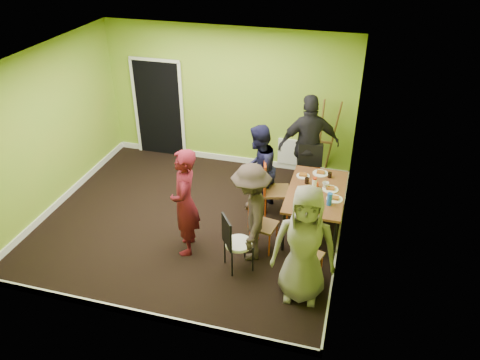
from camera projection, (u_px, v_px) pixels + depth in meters
The scene contains 28 objects.
ground at pixel (192, 220), 8.07m from camera, with size 5.00×5.00×0.00m, color black.
room_walls at pixel (188, 169), 7.60m from camera, with size 5.04×4.54×2.82m.
dining_table at pixel (316, 194), 7.51m from camera, with size 0.90×1.50×0.75m.
chair_left_far at pixel (271, 186), 7.88m from camera, with size 0.55×0.55×1.08m.
chair_left_near at pixel (259, 219), 7.21m from camera, with size 0.44×0.44×0.92m.
chair_back_end at pixel (310, 161), 8.36m from camera, with size 0.51×0.57×1.04m.
chair_front_end at pixel (306, 254), 6.50m from camera, with size 0.47×0.47×0.92m.
chair_bentwood at pixel (234, 240), 6.77m from camera, with size 0.50×0.50×0.93m.
easel at pixel (321, 140), 8.88m from camera, with size 0.67×0.63×1.68m.
plate_near_left at pixel (303, 176), 7.88m from camera, with size 0.22×0.22×0.01m, color white.
plate_near_right at pixel (301, 203), 7.16m from camera, with size 0.24×0.24×0.01m, color white.
plate_far_back at pixel (321, 173), 7.95m from camera, with size 0.27×0.27×0.01m, color white.
plate_far_front at pixel (314, 208), 7.04m from camera, with size 0.23×0.23×0.01m, color white.
plate_wall_back at pixel (330, 189), 7.51m from camera, with size 0.26×0.26×0.01m, color white.
plate_wall_front at pixel (334, 199), 7.26m from camera, with size 0.26×0.26×0.01m, color white.
thermos at pixel (314, 185), 7.45m from camera, with size 0.07×0.07×0.20m, color white.
blue_bottle at pixel (330, 199), 7.09m from camera, with size 0.08×0.08×0.20m, color blue.
orange_bottle at pixel (318, 184), 7.57m from camera, with size 0.03×0.03×0.08m, color #BE4211.
glass_mid at pixel (307, 181), 7.65m from camera, with size 0.07×0.07×0.11m, color black.
glass_back at pixel (330, 175), 7.82m from camera, with size 0.07×0.07×0.10m, color black.
glass_front at pixel (315, 204), 7.06m from camera, with size 0.07×0.07×0.09m, color black.
cup_a at pixel (304, 193), 7.33m from camera, with size 0.13×0.13×0.10m, color white.
cup_b at pixel (326, 185), 7.53m from camera, with size 0.11×0.11×0.10m, color white.
person_standing at pixel (185, 203), 6.97m from camera, with size 0.63×0.42×1.74m, color #510D17.
person_left_far at pixel (258, 170), 7.95m from camera, with size 0.78×0.61×1.61m, color black.
person_left_near at pixel (251, 213), 6.88m from camera, with size 1.02×0.59×1.58m, color #302620.
person_back_end at pixel (309, 145), 8.41m from camera, with size 1.12×0.47×1.91m, color black.
person_front_end at pixel (304, 245), 6.11m from camera, with size 0.85×0.56×1.75m, color gray.
Camera 1 is at (2.54, -6.11, 4.74)m, focal length 35.00 mm.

